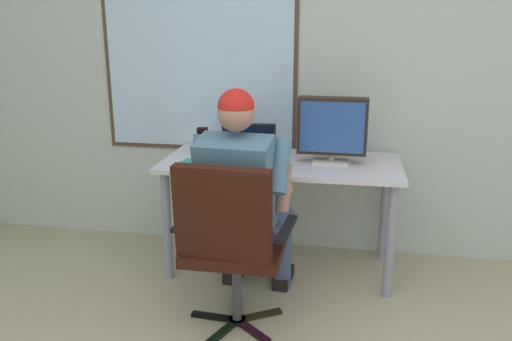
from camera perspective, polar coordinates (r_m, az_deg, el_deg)
The scene contains 9 objects.
wall_rear at distance 3.61m, azimuth 6.57°, elevation 11.06°, with size 5.79×0.08×2.59m.
desk at distance 3.35m, azimuth 2.77°, elevation -0.58°, with size 1.52×0.69×0.75m.
office_chair at distance 2.65m, azimuth -2.86°, elevation -7.28°, with size 0.62×0.55×0.96m.
person_seated at distance 2.83m, azimuth -1.43°, elevation -3.04°, with size 0.54×0.78×1.29m.
crt_monitor at distance 3.26m, azimuth 8.41°, elevation 4.71°, with size 0.43×0.18×0.41m.
laptop at distance 3.39m, azimuth -0.92°, elevation 2.39°, with size 0.38×0.34×0.22m.
wine_glass at distance 3.13m, azimuth 2.66°, elevation 1.91°, with size 0.09×0.09×0.14m.
desk_speaker at distance 3.55m, azimuth -5.90°, elevation 3.36°, with size 0.08×0.08×0.17m.
cd_case at distance 3.31m, azimuth -6.94°, elevation 0.99°, with size 0.15×0.14×0.01m.
Camera 1 is at (0.19, -1.16, 1.60)m, focal length 36.26 mm.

